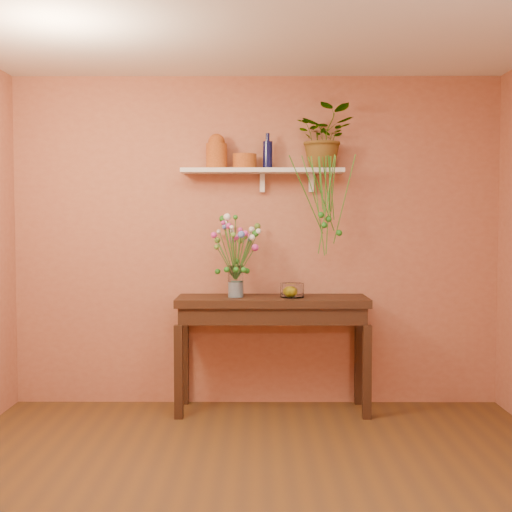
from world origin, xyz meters
TOP-DOWN VIEW (x-y plane):
  - room at (0.00, 0.00)m, footprint 4.04×4.04m
  - sideboard at (0.13, 1.74)m, footprint 1.51×0.48m
  - wall_shelf at (0.06, 1.87)m, footprint 1.30×0.24m
  - terracotta_jug at (-0.32, 1.88)m, footprint 0.18×0.18m
  - terracotta_pot at (-0.09, 1.87)m, footprint 0.23×0.23m
  - blue_bottle at (0.09, 1.88)m, footprint 0.09×0.09m
  - spider_plant at (0.55, 1.89)m, footprint 0.47×0.41m
  - plant_fronds at (0.55, 1.71)m, footprint 0.51×0.34m
  - glass_vase at (-0.16, 1.71)m, footprint 0.12×0.12m
  - bouquet at (-0.15, 1.72)m, footprint 0.40×0.49m
  - glass_bowl at (0.28, 1.71)m, footprint 0.19×0.19m
  - lemon at (0.27, 1.69)m, footprint 0.09×0.09m
  - carton at (-0.16, 1.71)m, footprint 0.07×0.06m

SIDE VIEW (x-z plane):
  - sideboard at x=0.13m, z-range 0.32..1.24m
  - lemon at x=0.27m, z-range 0.92..1.01m
  - glass_bowl at x=0.28m, z-range 0.91..1.02m
  - carton at x=-0.16m, z-range 0.92..1.05m
  - glass_vase at x=-0.16m, z-range 0.90..1.15m
  - room at x=0.00m, z-range 0.00..2.70m
  - bouquet at x=-0.15m, z-range 1.10..1.62m
  - plant_fronds at x=0.55m, z-range 1.22..2.01m
  - wall_shelf at x=0.06m, z-range 1.82..2.01m
  - terracotta_pot at x=-0.09m, z-range 1.94..2.05m
  - blue_bottle at x=0.09m, z-range 1.91..2.19m
  - terracotta_jug at x=-0.32m, z-range 1.93..2.21m
  - spider_plant at x=0.55m, z-range 1.94..2.44m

